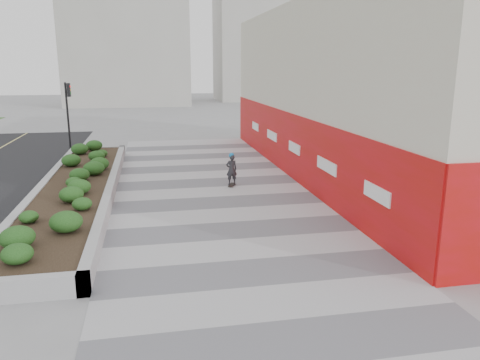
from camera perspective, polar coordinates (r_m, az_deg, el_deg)
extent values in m
plane|color=gray|center=(13.44, 0.58, -8.70)|extent=(160.00, 160.00, 0.00)
cube|color=#A8A8AD|center=(16.20, -1.55, -4.71)|extent=(8.00, 36.00, 0.01)
cube|color=beige|center=(23.23, 13.40, 10.57)|extent=(6.00, 24.00, 8.00)
cube|color=red|center=(22.45, 6.07, 4.34)|extent=(0.12, 24.00, 3.00)
cube|color=#9E9EA0|center=(11.79, -25.21, -11.96)|extent=(3.00, 0.30, 0.55)
cube|color=#9E9EA0|center=(28.60, -16.87, 3.35)|extent=(3.00, 0.30, 0.55)
cube|color=#9E9EA0|center=(20.25, -23.04, -1.26)|extent=(0.30, 18.00, 0.55)
cube|color=#9E9EA0|center=(19.84, -15.41, -0.94)|extent=(0.30, 18.00, 0.55)
cube|color=#2D2116|center=(20.01, -19.26, -1.17)|extent=(2.40, 17.40, 0.50)
cylinder|color=black|center=(30.21, -20.23, 7.13)|extent=(0.12, 0.12, 4.20)
cube|color=black|center=(30.06, -20.15, 10.27)|extent=(0.18, 0.28, 0.80)
cube|color=#ADAAA3|center=(67.39, -13.72, 17.49)|extent=(16.00, 12.00, 20.00)
cube|color=#ADAAA3|center=(74.58, 2.79, 18.98)|extent=(14.00, 10.00, 24.00)
cylinder|color=#595654|center=(16.29, 0.19, -4.61)|extent=(0.44, 0.44, 0.01)
cube|color=black|center=(20.52, -1.03, -0.57)|extent=(0.44, 0.74, 0.02)
imported|color=#2B2C31|center=(20.36, -1.03, 1.28)|extent=(0.52, 0.37, 1.34)
sphere|color=#1883CF|center=(20.24, -1.04, 3.02)|extent=(0.23, 0.23, 0.23)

